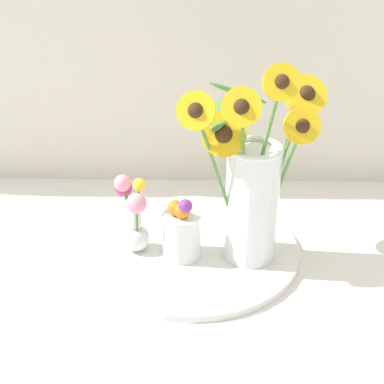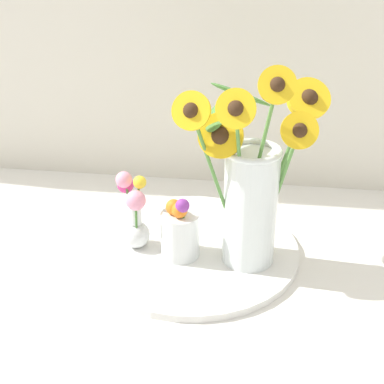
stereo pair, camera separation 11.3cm
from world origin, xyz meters
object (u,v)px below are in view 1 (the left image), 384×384
Objects in this scene: serving_tray at (192,249)px; vase_small_center at (182,232)px; vase_bulb_right at (134,216)px; mason_jar_sunflowers at (253,185)px.

vase_small_center reaches higher than serving_tray.
serving_tray is 3.26× the size of vase_small_center.
vase_small_center is (-0.02, -0.04, 0.07)m from serving_tray.
vase_bulb_right is at bearing 168.11° from vase_small_center.
mason_jar_sunflowers is at bearing -3.65° from vase_bulb_right.
serving_tray is 1.10× the size of mason_jar_sunflowers.
vase_bulb_right reaches higher than vase_small_center.
vase_small_center is at bearing -177.68° from mason_jar_sunflowers.
vase_bulb_right reaches higher than serving_tray.
serving_tray is 2.72× the size of vase_bulb_right.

